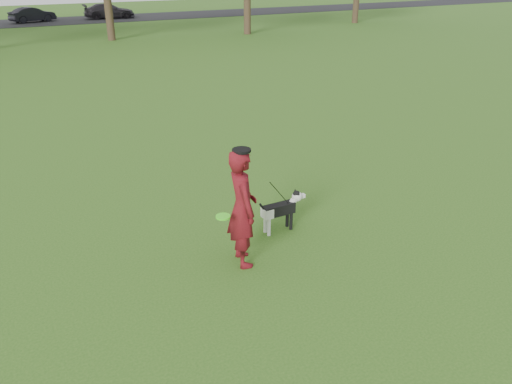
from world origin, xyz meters
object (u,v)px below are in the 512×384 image
dog (282,208)px  car_mid (32,15)px  man (242,208)px  car_right (109,11)px

dog → car_mid: (0.23, 39.99, 0.15)m
man → car_mid: (1.36, 40.60, -0.38)m
dog → car_right: 40.51m
car_mid → dog: bearing=160.7°
dog → car_right: size_ratio=0.23×
car_right → man: bearing=175.4°
man → car_mid: size_ratio=0.55×
car_mid → car_right: (6.28, 0.00, 0.04)m
dog → car_mid: size_ratio=0.28×
car_mid → man: bearing=159.1°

